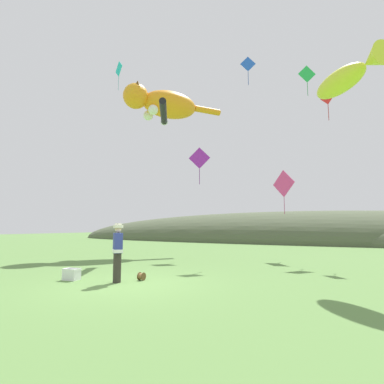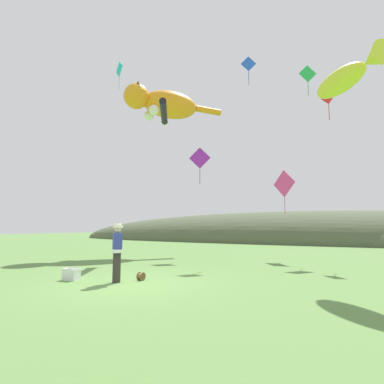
% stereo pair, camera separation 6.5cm
% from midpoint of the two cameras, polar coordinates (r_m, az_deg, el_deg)
% --- Properties ---
extents(ground_plane, '(120.00, 120.00, 0.00)m').
position_cam_midpoint_polar(ground_plane, '(9.31, -12.14, -16.83)').
color(ground_plane, '#5B8442').
extents(distant_hill_ridge, '(60.01, 13.05, 6.64)m').
position_cam_midpoint_polar(distant_hill_ridge, '(33.66, 22.97, -8.92)').
color(distant_hill_ridge, '#4C563D').
rests_on(distant_hill_ridge, ground).
extents(festival_attendant, '(0.49, 0.47, 1.77)m').
position_cam_midpoint_polar(festival_attendant, '(9.55, -13.88, -10.74)').
color(festival_attendant, '#332D28').
rests_on(festival_attendant, ground).
extents(kite_spool, '(0.17, 0.25, 0.25)m').
position_cam_midpoint_polar(kite_spool, '(9.87, -9.49, -15.56)').
color(kite_spool, olive).
rests_on(kite_spool, ground).
extents(picnic_cooler, '(0.53, 0.39, 0.36)m').
position_cam_midpoint_polar(picnic_cooler, '(10.51, -21.82, -14.31)').
color(picnic_cooler, white).
rests_on(picnic_cooler, ground).
extents(kite_giant_cat, '(5.02, 6.29, 2.27)m').
position_cam_midpoint_polar(kite_giant_cat, '(22.34, -5.43, 16.37)').
color(kite_giant_cat, orange).
extents(kite_fish_windsock, '(2.63, 2.87, 0.94)m').
position_cam_midpoint_polar(kite_fish_windsock, '(12.34, 27.46, 18.88)').
color(kite_fish_windsock, yellow).
extents(kite_tube_streamer, '(1.94, 2.78, 0.44)m').
position_cam_midpoint_polar(kite_tube_streamer, '(17.05, -5.28, 14.84)').
color(kite_tube_streamer, black).
extents(kite_diamond_pink, '(1.29, 0.75, 2.38)m').
position_cam_midpoint_polar(kite_diamond_pink, '(16.81, 17.24, 1.51)').
color(kite_diamond_pink, '#E53F8C').
extents(kite_diamond_teal, '(0.96, 0.47, 1.96)m').
position_cam_midpoint_polar(kite_diamond_teal, '(21.13, -13.57, 21.76)').
color(kite_diamond_teal, '#19BFBF').
extents(kite_diamond_red, '(0.81, 0.47, 1.82)m').
position_cam_midpoint_polar(kite_diamond_red, '(18.57, 24.62, 16.21)').
color(kite_diamond_red, red).
extents(kite_diamond_green, '(1.01, 0.60, 2.06)m').
position_cam_midpoint_polar(kite_diamond_green, '(22.06, 21.24, 20.22)').
color(kite_diamond_green, green).
extents(kite_diamond_blue, '(0.89, 0.44, 1.88)m').
position_cam_midpoint_polar(kite_diamond_blue, '(20.83, 10.79, 22.80)').
color(kite_diamond_blue, blue).
extents(kite_diamond_violet, '(1.17, 0.44, 2.14)m').
position_cam_midpoint_polar(kite_diamond_violet, '(17.18, 1.61, 6.43)').
color(kite_diamond_violet, purple).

